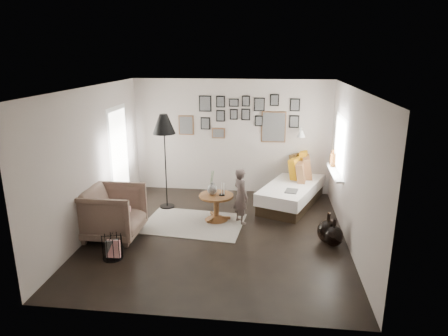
# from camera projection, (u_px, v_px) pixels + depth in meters

# --- Properties ---
(ground) EXTENTS (4.80, 4.80, 0.00)m
(ground) POSITION_uv_depth(u_px,v_px,m) (218.00, 234.00, 7.22)
(ground) COLOR black
(ground) RESTS_ON ground
(wall_back) EXTENTS (4.50, 0.00, 4.50)m
(wall_back) POSITION_uv_depth(u_px,v_px,m) (232.00, 137.00, 9.15)
(wall_back) COLOR #A4988F
(wall_back) RESTS_ON ground
(wall_front) EXTENTS (4.50, 0.00, 4.50)m
(wall_front) POSITION_uv_depth(u_px,v_px,m) (190.00, 221.00, 4.57)
(wall_front) COLOR #A4988F
(wall_front) RESTS_ON ground
(wall_left) EXTENTS (0.00, 4.80, 4.80)m
(wall_left) POSITION_uv_depth(u_px,v_px,m) (93.00, 161.00, 7.11)
(wall_left) COLOR #A4988F
(wall_left) RESTS_ON ground
(wall_right) EXTENTS (0.00, 4.80, 4.80)m
(wall_right) POSITION_uv_depth(u_px,v_px,m) (352.00, 169.00, 6.60)
(wall_right) COLOR #A4988F
(wall_right) RESTS_ON ground
(ceiling) EXTENTS (4.80, 4.80, 0.00)m
(ceiling) POSITION_uv_depth(u_px,v_px,m) (217.00, 88.00, 6.50)
(ceiling) COLOR white
(ceiling) RESTS_ON wall_back
(door_left) EXTENTS (0.00, 2.14, 2.14)m
(door_left) POSITION_uv_depth(u_px,v_px,m) (119.00, 158.00, 8.32)
(door_left) COLOR white
(door_left) RESTS_ON wall_left
(window_right) EXTENTS (0.15, 1.32, 1.30)m
(window_right) POSITION_uv_depth(u_px,v_px,m) (334.00, 168.00, 7.99)
(window_right) COLOR white
(window_right) RESTS_ON wall_right
(gallery_wall) EXTENTS (2.74, 0.03, 1.08)m
(gallery_wall) POSITION_uv_depth(u_px,v_px,m) (244.00, 118.00, 8.97)
(gallery_wall) COLOR brown
(gallery_wall) RESTS_ON wall_back
(wall_sconce) EXTENTS (0.18, 0.36, 0.16)m
(wall_sconce) POSITION_uv_depth(u_px,v_px,m) (301.00, 134.00, 8.67)
(wall_sconce) COLOR white
(wall_sconce) RESTS_ON wall_back
(rug) EXTENTS (1.98, 1.48, 0.01)m
(rug) POSITION_uv_depth(u_px,v_px,m) (193.00, 223.00, 7.64)
(rug) COLOR beige
(rug) RESTS_ON ground
(pedestal_table) EXTENTS (0.66, 0.66, 0.52)m
(pedestal_table) POSITION_uv_depth(u_px,v_px,m) (216.00, 208.00, 7.75)
(pedestal_table) COLOR brown
(pedestal_table) RESTS_ON ground
(vase) EXTENTS (0.19, 0.19, 0.47)m
(vase) POSITION_uv_depth(u_px,v_px,m) (212.00, 187.00, 7.66)
(vase) COLOR black
(vase) RESTS_ON pedestal_table
(candles) EXTENTS (0.11, 0.11, 0.25)m
(candles) POSITION_uv_depth(u_px,v_px,m) (222.00, 189.00, 7.63)
(candles) COLOR black
(candles) RESTS_ON pedestal_table
(daybed) EXTENTS (1.60, 2.27, 1.04)m
(daybed) POSITION_uv_depth(u_px,v_px,m) (292.00, 188.00, 8.67)
(daybed) COLOR black
(daybed) RESTS_ON ground
(magazine_on_daybed) EXTENTS (0.29, 0.36, 0.02)m
(magazine_on_daybed) POSITION_uv_depth(u_px,v_px,m) (291.00, 191.00, 8.00)
(magazine_on_daybed) COLOR black
(magazine_on_daybed) RESTS_ON daybed
(armchair) EXTENTS (1.00, 0.97, 0.91)m
(armchair) POSITION_uv_depth(u_px,v_px,m) (113.00, 212.00, 7.01)
(armchair) COLOR brown
(armchair) RESTS_ON ground
(armchair_cushion) EXTENTS (0.42, 0.44, 0.19)m
(armchair_cushion) POSITION_uv_depth(u_px,v_px,m) (115.00, 210.00, 7.04)
(armchair_cushion) COLOR white
(armchair_cushion) RESTS_ON armchair
(floor_lamp) EXTENTS (0.46, 0.46, 1.98)m
(floor_lamp) POSITION_uv_depth(u_px,v_px,m) (164.00, 128.00, 7.99)
(floor_lamp) COLOR black
(floor_lamp) RESTS_ON ground
(magazine_basket) EXTENTS (0.36, 0.36, 0.39)m
(magazine_basket) POSITION_uv_depth(u_px,v_px,m) (112.00, 247.00, 6.31)
(magazine_basket) COLOR black
(magazine_basket) RESTS_ON ground
(demijohn_large) EXTENTS (0.36, 0.36, 0.54)m
(demijohn_large) POSITION_uv_depth(u_px,v_px,m) (328.00, 231.00, 6.84)
(demijohn_large) COLOR black
(demijohn_large) RESTS_ON ground
(demijohn_small) EXTENTS (0.32, 0.32, 0.50)m
(demijohn_small) POSITION_uv_depth(u_px,v_px,m) (334.00, 236.00, 6.72)
(demijohn_small) COLOR black
(demijohn_small) RESTS_ON ground
(child) EXTENTS (0.44, 0.47, 1.08)m
(child) POSITION_uv_depth(u_px,v_px,m) (241.00, 196.00, 7.56)
(child) COLOR #524341
(child) RESTS_ON ground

